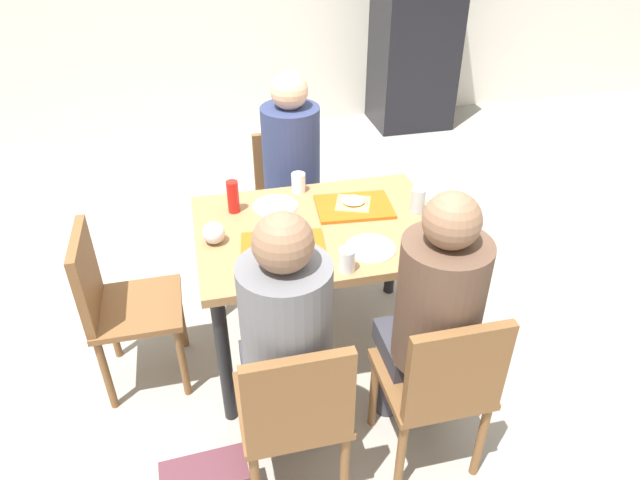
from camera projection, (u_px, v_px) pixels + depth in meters
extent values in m
cube|color=#9E998E|center=(320.00, 346.00, 3.02)|extent=(10.00, 10.00, 0.02)
cube|color=#9E7247|center=(320.00, 230.00, 2.61)|extent=(1.13, 0.83, 0.04)
cylinder|color=black|center=(225.00, 361.00, 2.43)|extent=(0.06, 0.06, 0.71)
cylinder|color=black|center=(443.00, 324.00, 2.63)|extent=(0.06, 0.06, 0.71)
cylinder|color=black|center=(212.00, 266.00, 3.01)|extent=(0.06, 0.06, 0.71)
cylinder|color=black|center=(392.00, 242.00, 3.20)|extent=(0.06, 0.06, 0.71)
cube|color=brown|center=(291.00, 404.00, 2.14)|extent=(0.40, 0.40, 0.03)
cube|color=brown|center=(299.00, 403.00, 1.88)|extent=(0.38, 0.04, 0.40)
cylinder|color=brown|center=(245.00, 416.00, 2.37)|extent=(0.04, 0.04, 0.42)
cylinder|color=brown|center=(324.00, 401.00, 2.44)|extent=(0.04, 0.04, 0.42)
cylinder|color=brown|center=(345.00, 469.00, 2.16)|extent=(0.04, 0.04, 0.42)
cube|color=brown|center=(430.00, 378.00, 2.25)|extent=(0.40, 0.40, 0.03)
cube|color=brown|center=(457.00, 373.00, 1.99)|extent=(0.38, 0.04, 0.40)
cylinder|color=brown|center=(374.00, 392.00, 2.48)|extent=(0.04, 0.04, 0.42)
cylinder|color=brown|center=(446.00, 378.00, 2.54)|extent=(0.04, 0.04, 0.42)
cylinder|color=brown|center=(401.00, 458.00, 2.20)|extent=(0.04, 0.04, 0.42)
cylinder|color=brown|center=(481.00, 440.00, 2.27)|extent=(0.04, 0.04, 0.42)
cube|color=brown|center=(292.00, 209.00, 3.35)|extent=(0.40, 0.40, 0.03)
cube|color=brown|center=(286.00, 163.00, 3.38)|extent=(0.38, 0.04, 0.40)
cylinder|color=brown|center=(327.00, 252.00, 3.37)|extent=(0.04, 0.04, 0.42)
cylinder|color=brown|center=(270.00, 260.00, 3.31)|extent=(0.04, 0.04, 0.42)
cylinder|color=brown|center=(314.00, 223.00, 3.65)|extent=(0.04, 0.04, 0.42)
cylinder|color=brown|center=(262.00, 229.00, 3.58)|extent=(0.04, 0.04, 0.42)
cube|color=brown|center=(137.00, 308.00, 2.61)|extent=(0.40, 0.40, 0.03)
cube|color=brown|center=(86.00, 276.00, 2.45)|extent=(0.04, 0.38, 0.40)
cylinder|color=brown|center=(181.00, 315.00, 2.90)|extent=(0.04, 0.04, 0.42)
cylinder|color=brown|center=(183.00, 362.00, 2.63)|extent=(0.04, 0.04, 0.42)
cylinder|color=brown|center=(111.00, 325.00, 2.84)|extent=(0.04, 0.04, 0.42)
cylinder|color=brown|center=(106.00, 375.00, 2.56)|extent=(0.04, 0.04, 0.42)
cylinder|color=#383842|center=(264.00, 399.00, 2.43)|extent=(0.10, 0.10, 0.45)
cylinder|color=#383842|center=(300.00, 392.00, 2.46)|extent=(0.10, 0.10, 0.45)
cube|color=#383842|center=(284.00, 367.00, 2.21)|extent=(0.32, 0.28, 0.10)
cylinder|color=slate|center=(287.00, 327.00, 1.95)|extent=(0.32, 0.32, 0.52)
sphere|color=#8C664C|center=(283.00, 243.00, 1.76)|extent=(0.20, 0.20, 0.20)
cylinder|color=#383842|center=(389.00, 376.00, 2.54)|extent=(0.10, 0.10, 0.45)
cylinder|color=#383842|center=(422.00, 370.00, 2.57)|extent=(0.10, 0.10, 0.45)
cube|color=#383842|center=(420.00, 344.00, 2.32)|extent=(0.32, 0.28, 0.10)
cylinder|color=brown|center=(439.00, 302.00, 2.06)|extent=(0.32, 0.32, 0.52)
sphere|color=#8C664C|center=(452.00, 221.00, 1.87)|extent=(0.20, 0.20, 0.20)
cylinder|color=#383842|center=(314.00, 258.00, 3.30)|extent=(0.10, 0.10, 0.45)
cylinder|color=#383842|center=(287.00, 261.00, 3.27)|extent=(0.10, 0.10, 0.45)
cube|color=#383842|center=(296.00, 211.00, 3.21)|extent=(0.32, 0.28, 0.10)
cylinder|color=navy|center=(291.00, 153.00, 3.13)|extent=(0.32, 0.32, 0.52)
sphere|color=#DBAD89|center=(289.00, 91.00, 2.94)|extent=(0.20, 0.20, 0.20)
cube|color=#D85914|center=(283.00, 248.00, 2.44)|extent=(0.39, 0.30, 0.02)
cube|color=#D85914|center=(354.00, 207.00, 2.73)|extent=(0.38, 0.29, 0.02)
cylinder|color=white|center=(275.00, 206.00, 2.75)|extent=(0.22, 0.22, 0.01)
cylinder|color=white|center=(370.00, 248.00, 2.45)|extent=(0.22, 0.22, 0.01)
pyramid|color=tan|center=(287.00, 242.00, 2.46)|extent=(0.23, 0.20, 0.01)
ellipsoid|color=#B74723|center=(287.00, 240.00, 2.45)|extent=(0.16, 0.14, 0.01)
pyramid|color=#DBAD60|center=(353.00, 202.00, 2.74)|extent=(0.21, 0.21, 0.01)
ellipsoid|color=#D8C67F|center=(353.00, 200.00, 2.74)|extent=(0.15, 0.15, 0.01)
cylinder|color=white|center=(298.00, 183.00, 2.85)|extent=(0.07, 0.07, 0.10)
cylinder|color=white|center=(347.00, 260.00, 2.29)|extent=(0.07, 0.07, 0.10)
cylinder|color=#B7BCC6|center=(418.00, 201.00, 2.67)|extent=(0.07, 0.07, 0.12)
cylinder|color=red|center=(233.00, 197.00, 2.67)|extent=(0.06, 0.06, 0.16)
sphere|color=silver|center=(214.00, 233.00, 2.46)|extent=(0.10, 0.10, 0.10)
cube|color=black|center=(416.00, 22.00, 5.10)|extent=(0.70, 0.60, 1.90)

